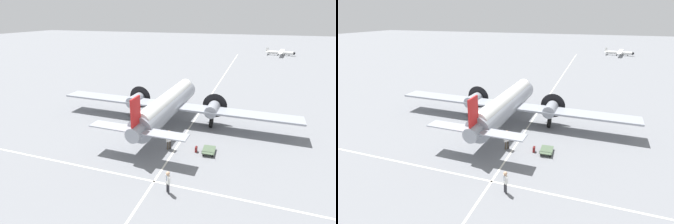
% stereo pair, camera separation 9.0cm
% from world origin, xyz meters
% --- Properties ---
extents(ground_plane, '(300.00, 300.00, 0.00)m').
position_xyz_m(ground_plane, '(0.00, 0.00, 0.00)').
color(ground_plane, slate).
extents(apron_line_eastwest, '(120.00, 0.16, 0.01)m').
position_xyz_m(apron_line_eastwest, '(0.00, 2.49, 0.00)').
color(apron_line_eastwest, silver).
rests_on(apron_line_eastwest, ground_plane).
extents(apron_line_northsouth, '(0.16, 120.00, 0.01)m').
position_xyz_m(apron_line_northsouth, '(10.43, 0.00, 0.00)').
color(apron_line_northsouth, silver).
rests_on(apron_line_northsouth, ground_plane).
extents(airliner_main, '(16.80, 27.60, 5.47)m').
position_xyz_m(airliner_main, '(-0.39, 0.01, 2.42)').
color(airliner_main, '#9399A3').
rests_on(airliner_main, ground_plane).
extents(crew_foreground, '(0.46, 0.43, 1.72)m').
position_xyz_m(crew_foreground, '(11.36, 3.91, 1.06)').
color(crew_foreground, '#2D2D33').
rests_on(crew_foreground, ground_plane).
extents(passenger_boarding, '(0.49, 0.40, 1.72)m').
position_xyz_m(passenger_boarding, '(5.34, 1.92, 1.08)').
color(passenger_boarding, '#473D2D').
rests_on(passenger_boarding, ground_plane).
extents(ramp_agent, '(0.34, 0.60, 1.85)m').
position_xyz_m(ramp_agent, '(5.23, 1.92, 1.14)').
color(ramp_agent, '#2D2D33').
rests_on(ramp_agent, ground_plane).
extents(suitcase_near_door, '(0.37, 0.17, 0.55)m').
position_xyz_m(suitcase_near_door, '(4.99, 4.42, 0.26)').
color(suitcase_near_door, maroon).
rests_on(suitcase_near_door, ground_plane).
extents(baggage_cart, '(1.78, 1.19, 0.56)m').
position_xyz_m(baggage_cart, '(4.83, 5.55, 0.27)').
color(baggage_cart, '#4C6047').
rests_on(baggage_cart, ground_plane).
extents(light_aircraft_distant, '(11.30, 8.45, 2.14)m').
position_xyz_m(light_aircraft_distant, '(-61.69, 14.94, 0.87)').
color(light_aircraft_distant, white).
rests_on(light_aircraft_distant, ground_plane).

